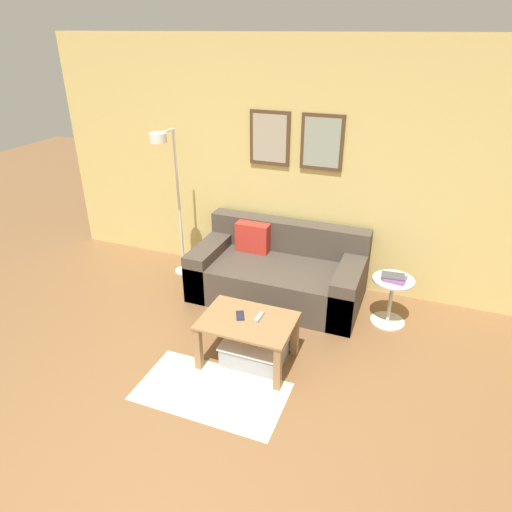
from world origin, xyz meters
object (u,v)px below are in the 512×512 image
coffee_table (248,329)px  remote_control (259,317)px  cell_phone (240,316)px  side_table (391,296)px  floor_lamp (170,183)px  storage_bin (255,350)px  book_stack (394,278)px  couch (278,273)px

coffee_table → remote_control: size_ratio=5.15×
cell_phone → side_table: bearing=15.4°
remote_control → floor_lamp: bearing=145.8°
remote_control → cell_phone: bearing=-167.5°
storage_bin → book_stack: size_ratio=2.20×
coffee_table → storage_bin: coffee_table is taller
side_table → book_stack: 0.21m
book_stack → remote_control: size_ratio=1.60×
couch → floor_lamp: 1.48m
storage_bin → floor_lamp: size_ratio=0.32×
floor_lamp → side_table: (2.36, -0.04, -0.84)m
couch → storage_bin: bearing=-81.6°
side_table → remote_control: size_ratio=3.21×
couch → book_stack: size_ratio=7.28×
couch → floor_lamp: floor_lamp is taller
remote_control → coffee_table: bearing=-141.4°
coffee_table → storage_bin: size_ratio=1.47×
book_stack → cell_phone: size_ratio=1.71×
coffee_table → side_table: 1.48m
storage_bin → coffee_table: bearing=-139.5°
coffee_table → floor_lamp: (-1.31, 1.07, 0.79)m
couch → remote_control: (0.19, -1.07, 0.17)m
remote_control → side_table: bearing=46.7°
remote_control → couch: bearing=101.9°
book_stack → remote_control: book_stack is taller
side_table → book_stack: bearing=-53.2°
book_stack → cell_phone: bearing=-138.8°
floor_lamp → side_table: 2.51m
coffee_table → cell_phone: bearing=159.6°
book_stack → remote_control: 1.38m
couch → remote_control: couch is taller
side_table → storage_bin: bearing=-135.6°
storage_bin → book_stack: book_stack is taller
coffee_table → floor_lamp: 1.87m
couch → cell_phone: bearing=-88.4°
storage_bin → book_stack: 1.46m
book_stack → side_table: bearing=126.8°
coffee_table → book_stack: book_stack is taller
floor_lamp → book_stack: size_ratio=6.97×
storage_bin → cell_phone: cell_phone is taller
storage_bin → remote_control: (0.03, 0.02, 0.34)m
side_table → cell_phone: side_table is taller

